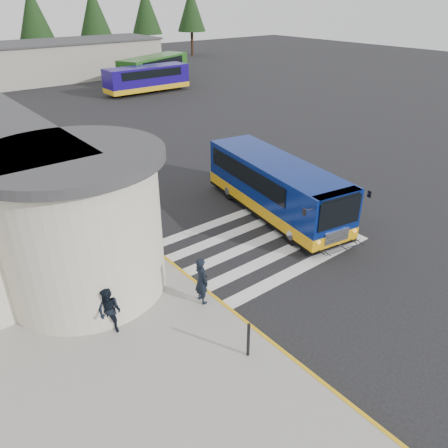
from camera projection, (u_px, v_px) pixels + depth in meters
ground at (250, 232)px, 18.71m from camera, size 140.00×140.00×0.00m
sidewalk at (2, 263)px, 16.47m from camera, size 10.00×34.00×0.15m
curb_strip at (121, 224)px, 19.19m from camera, size 0.12×34.00×0.16m
crosswalk at (254, 243)px, 17.88m from camera, size 8.00×5.35×0.01m
depot_building at (46, 61)px, 49.97m from camera, size 26.40×8.40×4.20m
tree_line at (19, 14)px, 53.45m from camera, size 58.40×4.40×10.00m
transit_bus at (276, 189)px, 19.80m from camera, size 4.09×9.17×2.52m
pedestrian_a at (201, 280)px, 13.94m from camera, size 0.44×0.63×1.64m
pedestrian_b at (109, 311)px, 12.70m from camera, size 0.91×0.93×1.51m
bollard at (248, 340)px, 11.94m from camera, size 0.09×0.09×1.10m
far_bus_a at (147, 78)px, 43.95m from camera, size 8.63×2.45×2.23m
far_bus_b at (154, 68)px, 48.50m from camera, size 9.92×6.36×2.49m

